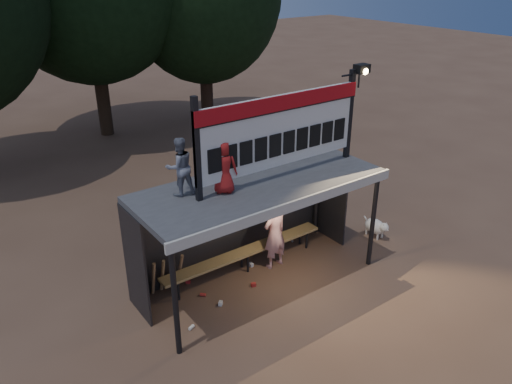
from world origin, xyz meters
The scene contains 10 objects.
ground centered at (0.00, 0.00, 0.00)m, with size 80.00×80.00×0.00m, color #4E3627.
player centered at (0.62, 0.29, 0.82)m, with size 0.60×0.39×1.64m, color white.
child_a centered at (-1.50, 0.40, 2.87)m, with size 0.53×0.42×1.10m, color slate.
child_b centered at (-0.80, 0.02, 2.82)m, with size 0.49×0.32×1.00m, color maroon.
dugout_shelter centered at (0.00, 0.24, 1.85)m, with size 5.10×2.08×2.32m.
scoreboard_assembly centered at (0.56, -0.01, 3.32)m, with size 4.10×0.27×1.99m.
bench centered at (0.00, 0.55, 0.43)m, with size 4.00×0.35×0.48m.
dog centered at (3.45, -0.16, 0.28)m, with size 0.36×0.81×0.49m.
bats centered at (-1.74, 0.82, 0.43)m, with size 0.67×0.35×0.84m.
litter centered at (-0.57, 0.25, 0.04)m, with size 3.67×1.49×0.08m.
Camera 1 is at (-5.25, -7.14, 6.27)m, focal length 35.00 mm.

